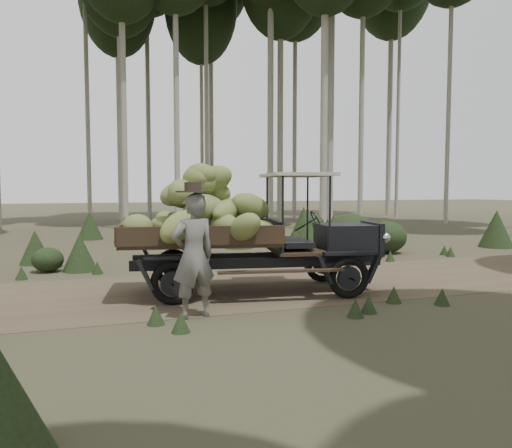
{
  "coord_description": "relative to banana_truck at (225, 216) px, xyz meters",
  "views": [
    {
      "loc": [
        -4.42,
        -9.5,
        2.02
      ],
      "look_at": [
        -1.33,
        -0.5,
        1.33
      ],
      "focal_mm": 35.0,
      "sensor_mm": 36.0,
      "label": 1
    }
  ],
  "objects": [
    {
      "name": "banana_truck",
      "position": [
        0.0,
        0.0,
        0.0
      ],
      "size": [
        5.21,
        2.72,
        2.54
      ],
      "rotation": [
        0.0,
        0.0,
        -0.17
      ],
      "color": "black",
      "rests_on": "ground"
    },
    {
      "name": "undergrowth",
      "position": [
        4.1,
        0.72,
        -0.94
      ],
      "size": [
        23.59,
        23.26,
        1.38
      ],
      "color": "#233319",
      "rests_on": "ground"
    },
    {
      "name": "farmer",
      "position": [
        -0.91,
        -1.46,
        -0.49
      ],
      "size": [
        0.79,
        0.62,
        2.1
      ],
      "rotation": [
        0.0,
        0.0,
        3.37
      ],
      "color": "#625F59",
      "rests_on": "ground"
    },
    {
      "name": "dirt_track",
      "position": [
        1.94,
        0.5,
        -1.48
      ],
      "size": [
        70.0,
        4.0,
        0.01
      ],
      "primitive_type": "cube",
      "color": "brown",
      "rests_on": "ground"
    },
    {
      "name": "ground",
      "position": [
        1.94,
        0.5,
        -1.48
      ],
      "size": [
        120.0,
        120.0,
        0.0
      ],
      "primitive_type": "plane",
      "color": "#473D2B",
      "rests_on": "ground"
    }
  ]
}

